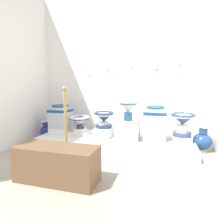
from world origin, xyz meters
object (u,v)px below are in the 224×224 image
Objects in this scene: plinth_block_leftmost at (80,132)px; info_placard_second at (88,72)px; decorative_vase_spare at (46,130)px; museum_bench at (57,164)px; plinth_block_squat_floral at (104,132)px; plinth_block_tall_cobalt at (155,136)px; info_placard_fourth at (133,71)px; info_placard_first at (69,71)px; info_placard_fifth at (159,71)px; stanchion_post_near_left at (66,136)px; antique_toilet_rightmost at (61,116)px; antique_toilet_leftmost at (80,121)px; antique_toilet_broad_patterned at (183,121)px; plinth_block_slender_white at (128,132)px; antique_toilet_tall_cobalt at (155,119)px; plinth_block_broad_patterned at (182,139)px; info_placard_sixth at (182,68)px; plinth_block_rightmost at (61,130)px; antique_toilet_squat_floral at (104,118)px; decorative_vase_corner at (203,140)px; antique_toilet_slender_white at (128,109)px; info_placard_third at (110,72)px.

info_placard_second is at bearing 91.51° from plinth_block_leftmost.
decorative_vase_spare is 1.90m from museum_bench.
plinth_block_leftmost is 0.93× the size of plinth_block_squat_floral.
info_placard_fourth is (-0.47, 0.49, 1.14)m from plinth_block_tall_cobalt.
info_placard_first is 1.06× the size of info_placard_second.
stanchion_post_near_left is at bearing -130.64° from info_placard_fifth.
plinth_block_tall_cobalt reaches higher than plinth_block_leftmost.
antique_toilet_rightmost is 1.19× the size of antique_toilet_leftmost.
info_placard_fourth is at bearing 152.72° from antique_toilet_broad_patterned.
plinth_block_slender_white is 0.51m from antique_toilet_tall_cobalt.
info_placard_fifth is at bearing 30.13° from plinth_block_squat_floral.
museum_bench is at bearing -93.55° from plinth_block_squat_floral.
antique_toilet_rightmost is 1.22× the size of plinth_block_leftmost.
plinth_block_broad_patterned is 1.30m from info_placard_fifth.
museum_bench is (-1.42, -1.95, -1.17)m from info_placard_sixth.
info_placard_fourth is 0.34× the size of decorative_vase_spare.
info_placard_fifth is at bearing 131.86° from antique_toilet_broad_patterned.
plinth_block_rightmost is 2.27m from antique_toilet_broad_patterned.
plinth_block_broad_patterned is 2.41× the size of info_placard_first.
plinth_block_leftmost is 3.10× the size of info_placard_fifth.
decorative_vase_corner is (1.66, 0.08, -0.30)m from antique_toilet_squat_floral.
antique_toilet_slender_white is 0.66m from plinth_block_tall_cobalt.
museum_bench is at bearing -74.50° from plinth_block_leftmost.
plinth_block_squat_floral reaches higher than plinth_block_tall_cobalt.
plinth_block_leftmost is 1.57m from info_placard_fourth.
plinth_block_tall_cobalt is at bearing -0.51° from decorative_vase_spare.
plinth_block_squat_floral is at bearing -128.68° from info_placard_fourth.
info_placard_first is (-1.39, 0.59, 0.68)m from antique_toilet_slender_white.
plinth_block_rightmost is 2.76× the size of info_placard_third.
antique_toilet_slender_white is at bearing -167.01° from antique_toilet_tall_cobalt.
antique_toilet_broad_patterned reaches higher than plinth_block_squat_floral.
antique_toilet_squat_floral is 1.36m from info_placard_fifth.
plinth_block_broad_patterned is 0.83× the size of decorative_vase_corner.
plinth_block_squat_floral is 0.43× the size of museum_bench.
info_placard_second reaches higher than antique_toilet_rightmost.
info_placard_first is at bearing 165.14° from antique_toilet_tall_cobalt.
antique_toilet_leftmost is at bearing -152.71° from info_placard_fourth.
plinth_block_rightmost is at bearing -179.95° from antique_toilet_broad_patterned.
antique_toilet_tall_cobalt is at bearing -177.04° from decorative_vase_corner.
antique_toilet_rightmost is 1.09× the size of decorative_vase_corner.
info_placard_second reaches higher than decorative_vase_spare.
info_placard_sixth is (1.84, 0.00, 0.04)m from info_placard_second.
plinth_block_rightmost is 1.69m from museum_bench.
info_placard_fourth is at bearing 63.16° from stanchion_post_near_left.
plinth_block_squat_floral is 1.83m from info_placard_sixth.
info_placard_fourth is (0.46, -0.00, 0.02)m from info_placard_third.
plinth_block_rightmost is 0.96m from antique_toilet_squat_floral.
info_placard_fourth is at bearing 27.29° from antique_toilet_leftmost.
antique_toilet_broad_patterned is at bearing 2.19° from antique_toilet_tall_cobalt.
info_placard_second reaches higher than plinth_block_rightmost.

